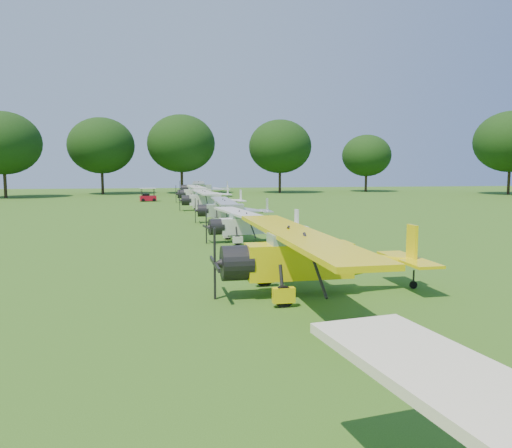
# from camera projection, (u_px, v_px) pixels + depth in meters

# --- Properties ---
(ground) EXTENTS (160.00, 160.00, 0.00)m
(ground) POSITION_uv_depth(u_px,v_px,m) (237.00, 245.00, 27.11)
(ground) COLOR #315816
(ground) RESTS_ON ground
(tree_belt) EXTENTS (137.36, 130.27, 14.52)m
(tree_belt) POSITION_uv_depth(u_px,v_px,m) (302.00, 96.00, 26.94)
(tree_belt) COLOR black
(tree_belt) RESTS_ON ground
(aircraft_2) EXTENTS (7.28, 11.58, 2.28)m
(aircraft_2) POSITION_uv_depth(u_px,v_px,m) (315.00, 254.00, 16.42)
(aircraft_2) COLOR yellow
(aircraft_2) RESTS_ON ground
(aircraft_3) EXTENTS (5.81, 9.21, 1.81)m
(aircraft_3) POSITION_uv_depth(u_px,v_px,m) (252.00, 223.00, 28.30)
(aircraft_3) COLOR silver
(aircraft_3) RESTS_ON ground
(aircraft_4) EXTENTS (5.94, 9.43, 1.87)m
(aircraft_4) POSITION_uv_depth(u_px,v_px,m) (231.00, 208.00, 38.32)
(aircraft_4) COLOR white
(aircraft_4) RESTS_ON ground
(aircraft_5) EXTENTS (6.53, 10.40, 2.05)m
(aircraft_5) POSITION_uv_depth(u_px,v_px,m) (210.00, 198.00, 49.33)
(aircraft_5) COLOR silver
(aircraft_5) RESTS_ON ground
(aircraft_6) EXTENTS (6.75, 10.75, 2.12)m
(aircraft_6) POSITION_uv_depth(u_px,v_px,m) (201.00, 192.00, 60.61)
(aircraft_6) COLOR silver
(aircraft_6) RESTS_ON ground
(aircraft_7) EXTENTS (7.42, 11.80, 2.33)m
(aircraft_7) POSITION_uv_depth(u_px,v_px,m) (203.00, 187.00, 73.24)
(aircraft_7) COLOR white
(aircraft_7) RESTS_ON ground
(golf_cart) EXTENTS (2.14, 1.53, 1.67)m
(golf_cart) POSITION_uv_depth(u_px,v_px,m) (148.00, 197.00, 62.54)
(golf_cart) COLOR #B30C21
(golf_cart) RESTS_ON ground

